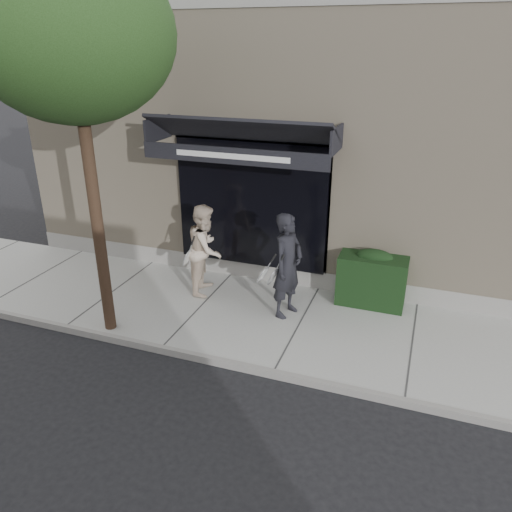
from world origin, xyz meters
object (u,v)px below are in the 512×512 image
at_px(hedge, 372,278).
at_px(pedestrian_back, 206,249).
at_px(pedestrian_front, 288,266).
at_px(street_tree, 72,36).

height_order(hedge, pedestrian_back, pedestrian_back).
height_order(pedestrian_front, pedestrian_back, pedestrian_front).
distance_m(pedestrian_front, pedestrian_back, 1.87).
distance_m(hedge, pedestrian_back, 3.35).
bearing_deg(street_tree, pedestrian_front, 28.82).
xyz_separation_m(hedge, street_tree, (-4.30, -2.55, 4.32)).
xyz_separation_m(street_tree, pedestrian_front, (2.86, 1.57, -3.86)).
relative_size(street_tree, pedestrian_back, 3.38).
height_order(hedge, pedestrian_front, pedestrian_front).
relative_size(pedestrian_front, pedestrian_back, 1.08).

